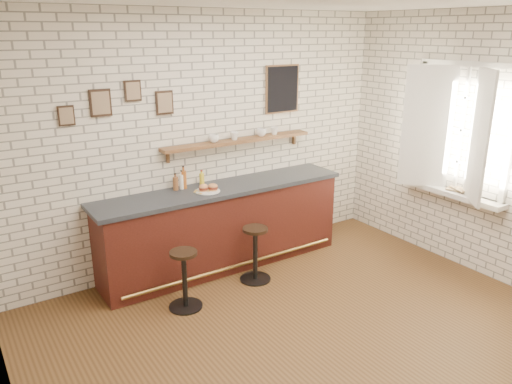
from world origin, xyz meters
The scene contains 21 objects.
ground centered at (0.00, 0.00, 0.00)m, with size 5.00×5.00×0.00m, color brown.
bar_counter centered at (0.05, 1.70, 0.51)m, with size 3.10×0.65×1.01m.
sandwich_plate centered at (-0.18, 1.63, 1.02)m, with size 0.28×0.28×0.01m, color white.
ciabatta_sandwich centered at (-0.17, 1.63, 1.06)m, with size 0.24×0.18×0.07m.
potato_chips centered at (-0.21, 1.63, 1.02)m, with size 0.26×0.18×0.00m.
bitters_bottle_brown centered at (-0.46, 1.88, 1.09)m, with size 0.06×0.06×0.20m.
bitters_bottle_white centered at (-0.38, 1.88, 1.10)m, with size 0.06×0.06×0.22m.
bitters_bottle_amber centered at (-0.36, 1.88, 1.12)m, with size 0.06×0.06×0.27m.
condiment_bottle_yellow centered at (-0.12, 1.88, 1.09)m, with size 0.06×0.06×0.18m.
bar_stool_left centered at (-0.78, 1.06, 0.34)m, with size 0.35×0.35×0.63m.
bar_stool_right centered at (0.16, 1.17, 0.35)m, with size 0.36×0.36×0.65m.
wall_shelf centered at (0.40, 1.90, 1.48)m, with size 2.00×0.18×0.18m.
shelf_cup_a centered at (0.06, 1.90, 1.55)m, with size 0.12×0.12×0.10m, color white.
shelf_cup_b centered at (0.34, 1.90, 1.55)m, with size 0.10×0.10×0.10m, color white.
shelf_cup_c centered at (0.73, 1.90, 1.55)m, with size 0.12×0.12×0.10m, color white.
shelf_cup_d centered at (0.93, 1.90, 1.55)m, with size 0.10×0.10×0.09m, color white.
back_wall_decor centered at (0.23, 1.98, 2.05)m, with size 2.96×0.02×0.56m.
window_sill centered at (2.40, 0.30, 0.90)m, with size 0.20×1.35×0.06m.
casement_window centered at (2.36, 0.30, 1.65)m, with size 0.40×1.30×1.56m.
book_lower centered at (2.38, 0.23, 0.94)m, with size 0.18×0.24×0.02m, color tan.
book_upper centered at (2.38, 0.23, 0.96)m, with size 0.18×0.24×0.02m, color tan.
Camera 1 is at (-2.68, -3.18, 2.76)m, focal length 35.00 mm.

